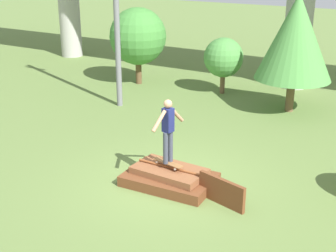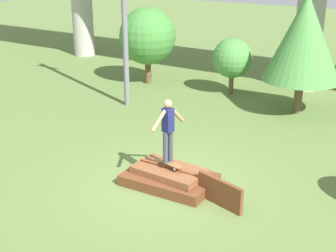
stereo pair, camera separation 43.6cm
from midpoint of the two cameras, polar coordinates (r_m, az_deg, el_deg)
The scene contains 8 objects.
ground_plane at distance 11.44m, azimuth -0.92°, elevation -7.12°, with size 80.00×80.00×0.00m, color olive.
scrap_pile at distance 11.36m, azimuth -0.93°, elevation -6.26°, with size 2.19×1.48×0.48m.
scrap_plank_loose at distance 10.51m, azimuth 5.35°, elevation -7.96°, with size 1.23×0.42×0.62m.
skateboard at distance 11.23m, azimuth -1.12°, elevation -4.51°, with size 0.86×0.35×0.09m.
skater at distance 10.87m, azimuth -1.15°, elevation -0.15°, with size 0.30×1.06×1.57m.
tree_behind_left at distance 18.44m, azimuth 6.10°, elevation 8.28°, with size 1.54×1.54×2.21m.
tree_behind_right at distance 16.44m, azimuth 14.56°, elevation 10.46°, with size 2.61×2.61×4.08m.
tree_mid_back at distance 19.73m, azimuth -4.34°, elevation 10.83°, with size 2.36×2.36×3.19m.
Camera 1 is at (5.14, -8.74, 5.30)m, focal length 50.00 mm.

